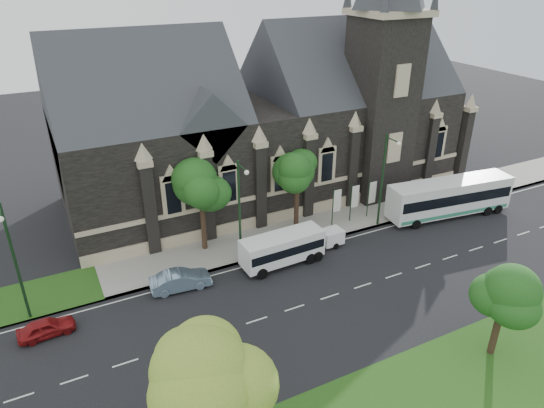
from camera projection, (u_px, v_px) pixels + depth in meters
ground at (330, 296)px, 36.46m from camera, size 160.00×160.00×0.00m
sidewalk at (272, 238)px, 44.03m from camera, size 80.00×5.00×0.15m
museum at (276, 117)px, 49.94m from camera, size 40.00×17.70×29.90m
tree_park_near at (221, 360)px, 21.85m from camera, size 4.42×4.42×8.56m
tree_park_east at (505, 291)px, 29.44m from camera, size 3.40×3.40×6.28m
tree_walk_right at (298, 168)px, 43.75m from camera, size 4.08×4.08×7.80m
tree_walk_left at (202, 188)px, 40.15m from camera, size 3.91×3.91×7.64m
street_lamp_near at (384, 176)px, 43.91m from camera, size 0.36×1.88×9.00m
street_lamp_mid at (240, 208)px, 38.26m from camera, size 0.36×1.88×9.00m
street_lamp_far at (14, 258)px, 31.81m from camera, size 0.36×1.88×9.00m
banner_flag_left at (336, 203)px, 45.14m from camera, size 0.90×0.10×4.00m
banner_flag_center at (354, 199)px, 45.95m from camera, size 0.90×0.10×4.00m
banner_flag_right at (371, 195)px, 46.76m from camera, size 0.90×0.10×4.00m
tour_coach at (449, 197)px, 47.25m from camera, size 12.79×4.25×3.66m
shuttle_bus at (283, 247)px, 39.76m from camera, size 6.99×2.67×2.67m
box_trailer at (331, 237)px, 42.71m from camera, size 2.82×1.66×1.49m
sedan at (181, 280)px, 37.05m from camera, size 4.69×1.99×1.51m
car_far_red at (46, 328)px, 32.44m from camera, size 3.70×1.66×1.23m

